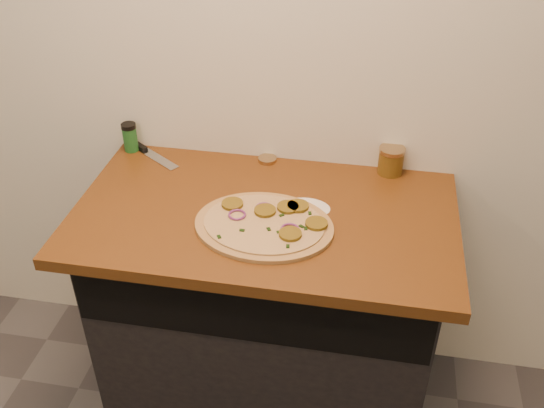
% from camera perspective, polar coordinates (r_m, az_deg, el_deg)
% --- Properties ---
extents(cabinet, '(1.10, 0.60, 0.86)m').
position_cam_1_polar(cabinet, '(2.23, -0.47, -10.08)').
color(cabinet, black).
rests_on(cabinet, ground).
extents(countertop, '(1.20, 0.70, 0.04)m').
position_cam_1_polar(countertop, '(1.91, -0.70, -1.12)').
color(countertop, brown).
rests_on(countertop, cabinet).
extents(pizza, '(0.44, 0.44, 0.03)m').
position_cam_1_polar(pizza, '(1.83, -0.63, -1.89)').
color(pizza, tan).
rests_on(pizza, countertop).
extents(chefs_knife, '(0.25, 0.18, 0.02)m').
position_cam_1_polar(chefs_knife, '(2.25, -11.69, 4.88)').
color(chefs_knife, '#B7BAC1').
rests_on(chefs_knife, countertop).
extents(mason_jar_lid, '(0.07, 0.07, 0.01)m').
position_cam_1_polar(mason_jar_lid, '(2.15, -0.44, 4.22)').
color(mason_jar_lid, tan).
rests_on(mason_jar_lid, countertop).
extents(salsa_jar, '(0.09, 0.09, 0.10)m').
position_cam_1_polar(salsa_jar, '(2.10, 11.13, 4.06)').
color(salsa_jar, '#9F260F').
rests_on(salsa_jar, countertop).
extents(spice_shaker, '(0.05, 0.05, 0.11)m').
position_cam_1_polar(spice_shaker, '(2.26, -13.22, 6.15)').
color(spice_shaker, '#1D5D25').
rests_on(spice_shaker, countertop).
extents(flour_spill, '(0.16, 0.16, 0.00)m').
position_cam_1_polar(flour_spill, '(1.92, 3.29, -0.31)').
color(flour_spill, white).
rests_on(flour_spill, countertop).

